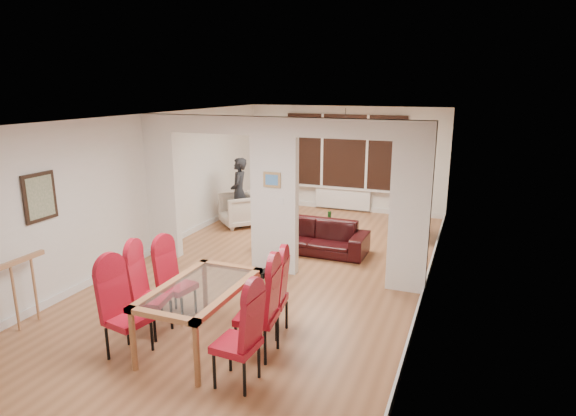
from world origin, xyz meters
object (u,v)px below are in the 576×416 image
Objects in this scene: dining_chair_lb at (150,294)px; dining_chair_lc at (177,282)px; dining_chair_rb at (257,310)px; sofa at (313,236)px; bowl at (323,220)px; dining_table at (201,315)px; person at (239,192)px; armchair at (240,210)px; bottle at (329,217)px; dining_chair_la at (128,313)px; television at (415,225)px; dining_chair_ra at (236,337)px; coffee_table at (324,228)px; dining_chair_rc at (269,294)px.

dining_chair_lb is 0.51m from dining_chair_lc.
dining_chair_rb reaches higher than sofa.
dining_chair_lc is 4.40× the size of bowl.
person is (-1.91, 4.75, 0.39)m from dining_table.
dining_chair_lb is at bearing -32.09° from armchair.
bottle is (0.01, 1.06, 0.09)m from sofa.
person reaches higher than armchair.
dining_chair_la reaches higher than sofa.
dining_chair_la is 0.96× the size of dining_chair_rb.
dining_chair_la is 5.54m from bowl.
armchair is 0.83× the size of television.
armchair is at bearing -178.99° from bottle.
dining_chair_rb is 3.76× the size of bottle.
dining_chair_lb is 1.33× the size of armchair.
television is (3.79, 0.49, -0.09)m from armchair.
bowl is at bearing 94.05° from dining_chair_la.
dining_chair_la is 5.39m from bottle.
coffee_table is (-0.73, 5.43, -0.41)m from dining_chair_ra.
dining_chair_rb is 1.39× the size of armchair.
armchair is at bearing 153.87° from sofa.
dining_chair_ra is at bearing -81.97° from bowl.
armchair is (-1.23, 4.26, -0.14)m from dining_chair_lc.
dining_chair_la is 1.02× the size of coffee_table.
coffee_table is at bearing 100.89° from dining_chair_ra.
dining_chair_lb is 5.88m from television.
person is 1.58× the size of television.
armchair is at bearing 119.89° from dining_chair_ra.
television is (1.16, 5.21, -0.28)m from dining_chair_rb.
coffee_table is at bearing 47.14° from armchair.
person reaches higher than dining_chair_rc.
sofa is 2.29m from television.
dining_chair_rb reaches higher than dining_chair_la.
dining_chair_lc is 0.96× the size of coffee_table.
bowl is at bearing 101.23° from dining_chair_ra.
dining_chair_rb is (1.40, -0.46, 0.05)m from dining_chair_lc.
sofa is 2.54× the size of armchair.
dining_chair_ra reaches higher than television.
bottle is at bearing -24.73° from coffee_table.
bottle is (-1.71, -0.45, 0.11)m from television.
bottle is at bearing 45.17° from armchair.
dining_chair_lb is at bearing -179.78° from dining_table.
dining_chair_rb is 3.74m from sofa.
dining_chair_lb reaches higher than dining_chair_rc.
armchair is at bearing -173.74° from bowl.
dining_chair_lb reaches higher than bottle.
person is 3.86m from television.
armchair is at bearing 112.31° from dining_chair_rb.
armchair reaches higher than coffee_table.
dining_chair_lb reaches higher than bowl.
dining_chair_rc is 1.30× the size of armchair.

